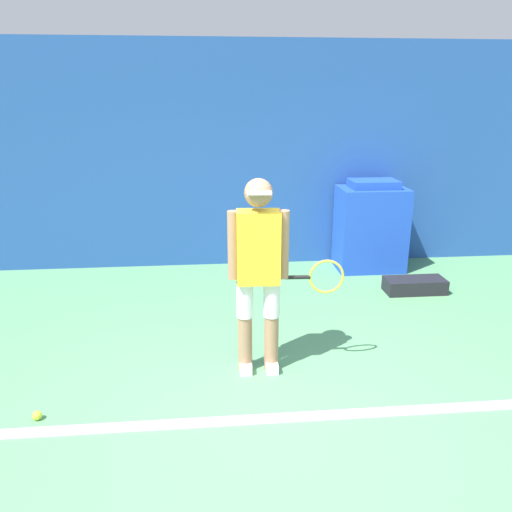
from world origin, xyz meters
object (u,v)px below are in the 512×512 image
tennis_ball (37,416)px  covered_chair (370,227)px  tennis_player (260,269)px  equipment_bag (415,285)px

tennis_ball → covered_chair: bearing=41.6°
covered_chair → tennis_player: bearing=-124.9°
equipment_bag → tennis_player: bearing=-142.2°
covered_chair → tennis_ball: bearing=-138.4°
tennis_ball → equipment_bag: equipment_bag is taller
tennis_player → tennis_ball: tennis_player is taller
tennis_player → covered_chair: bearing=57.5°
tennis_player → tennis_ball: size_ratio=23.91×
tennis_player → tennis_ball: (-1.66, -0.55, -0.87)m
tennis_ball → equipment_bag: 4.21m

